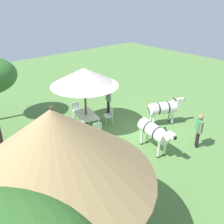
% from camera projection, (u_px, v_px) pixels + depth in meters
% --- Properties ---
extents(ground_plane, '(36.00, 36.00, 0.00)m').
position_uv_depth(ground_plane, '(126.00, 131.00, 12.89)').
color(ground_plane, '#55803F').
extents(thatched_hut, '(4.99, 4.99, 4.15)m').
position_uv_depth(thatched_hut, '(57.00, 173.00, 6.22)').
color(thatched_hut, beige).
rests_on(thatched_hut, ground_plane).
extents(shade_umbrella, '(3.37, 3.37, 3.22)m').
position_uv_depth(shade_umbrella, '(84.00, 77.00, 12.05)').
color(shade_umbrella, brown).
rests_on(shade_umbrella, ground_plane).
extents(patio_dining_table, '(1.72, 1.29, 0.74)m').
position_uv_depth(patio_dining_table, '(86.00, 116.00, 12.97)').
color(patio_dining_table, silver).
rests_on(patio_dining_table, ground_plane).
extents(patio_chair_west_end, '(0.53, 0.52, 0.90)m').
position_uv_depth(patio_chair_west_end, '(62.00, 123.00, 12.52)').
color(patio_chair_west_end, silver).
rests_on(patio_chair_west_end, ground_plane).
extents(patio_chair_east_end, '(0.51, 0.53, 0.90)m').
position_uv_depth(patio_chair_east_end, '(96.00, 129.00, 11.99)').
color(patio_chair_east_end, silver).
rests_on(patio_chair_east_end, ground_plane).
extents(patio_chair_near_hut, '(0.56, 0.55, 0.90)m').
position_uv_depth(patio_chair_near_hut, '(110.00, 114.00, 13.45)').
color(patio_chair_near_hut, silver).
rests_on(patio_chair_near_hut, ground_plane).
extents(patio_chair_near_lawn, '(0.49, 0.51, 0.90)m').
position_uv_depth(patio_chair_near_lawn, '(76.00, 109.00, 14.04)').
color(patio_chair_near_lawn, white).
rests_on(patio_chair_near_lawn, ground_plane).
extents(guest_beside_umbrella, '(0.55, 0.40, 1.70)m').
position_uv_depth(guest_beside_umbrella, '(108.00, 98.00, 14.26)').
color(guest_beside_umbrella, black).
rests_on(guest_beside_umbrella, ground_plane).
extents(guest_behind_table, '(0.47, 0.41, 1.57)m').
position_uv_depth(guest_behind_table, '(52.00, 117.00, 12.25)').
color(guest_behind_table, '#25212A').
rests_on(guest_behind_table, ground_plane).
extents(standing_watcher, '(0.46, 0.46, 1.65)m').
position_uv_depth(standing_watcher, '(199.00, 128.00, 11.13)').
color(standing_watcher, black).
rests_on(standing_watcher, ground_plane).
extents(zebra_nearest_camera, '(2.26, 0.88, 1.49)m').
position_uv_depth(zebra_nearest_camera, '(155.00, 132.00, 10.89)').
color(zebra_nearest_camera, silver).
rests_on(zebra_nearest_camera, ground_plane).
extents(zebra_by_umbrella, '(1.17, 1.97, 1.46)m').
position_uv_depth(zebra_by_umbrella, '(164.00, 108.00, 13.17)').
color(zebra_by_umbrella, white).
rests_on(zebra_by_umbrella, ground_plane).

